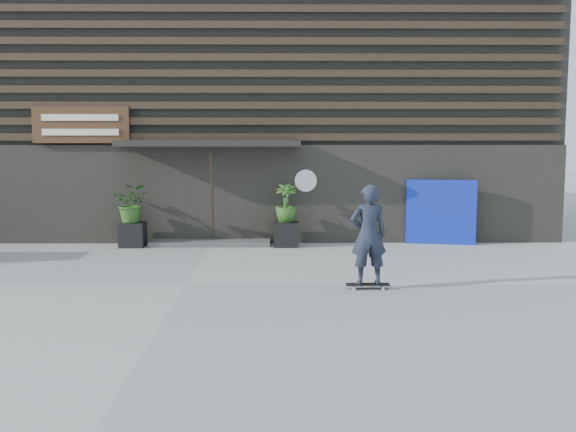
{
  "coord_description": "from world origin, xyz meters",
  "views": [
    {
      "loc": [
        1.75,
        -12.27,
        2.77
      ],
      "look_at": [
        1.91,
        1.55,
        1.1
      ],
      "focal_mm": 42.36,
      "sensor_mm": 36.0,
      "label": 1
    }
  ],
  "objects_px": {
    "planter_pot_left": "(133,235)",
    "blue_tarp": "(441,212)",
    "planter_pot_right": "(286,234)",
    "skateboarder": "(368,235)"
  },
  "relations": [
    {
      "from": "blue_tarp",
      "to": "planter_pot_right",
      "type": "bearing_deg",
      "value": -164.94
    },
    {
      "from": "blue_tarp",
      "to": "skateboarder",
      "type": "relative_size",
      "value": 0.92
    },
    {
      "from": "planter_pot_left",
      "to": "blue_tarp",
      "type": "distance_m",
      "value": 7.74
    },
    {
      "from": "planter_pot_right",
      "to": "blue_tarp",
      "type": "height_order",
      "value": "blue_tarp"
    },
    {
      "from": "planter_pot_right",
      "to": "blue_tarp",
      "type": "bearing_deg",
      "value": 4.38
    },
    {
      "from": "planter_pot_left",
      "to": "blue_tarp",
      "type": "bearing_deg",
      "value": 2.23
    },
    {
      "from": "planter_pot_right",
      "to": "blue_tarp",
      "type": "xyz_separation_m",
      "value": [
        3.91,
        0.3,
        0.51
      ]
    },
    {
      "from": "planter_pot_left",
      "to": "blue_tarp",
      "type": "height_order",
      "value": "blue_tarp"
    },
    {
      "from": "blue_tarp",
      "to": "skateboarder",
      "type": "height_order",
      "value": "skateboarder"
    },
    {
      "from": "blue_tarp",
      "to": "planter_pot_left",
      "type": "bearing_deg",
      "value": -167.09
    }
  ]
}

